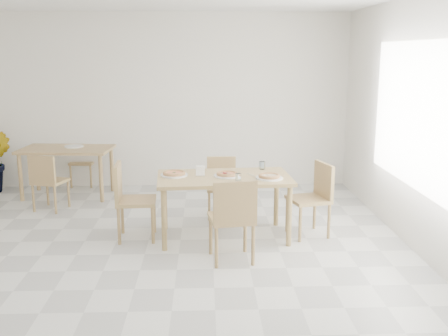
{
  "coord_description": "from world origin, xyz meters",
  "views": [
    {
      "loc": [
        0.67,
        -5.01,
        2.17
      ],
      "look_at": [
        0.89,
        0.96,
        0.85
      ],
      "focal_mm": 42.0,
      "sensor_mm": 36.0,
      "label": 1
    }
  ],
  "objects_px": {
    "napkin_holder": "(200,171)",
    "pizza_margherita": "(174,173)",
    "pizza_pepperoni": "(227,174)",
    "tumbler_a": "(262,165)",
    "chair_back_n": "(84,158)",
    "second_table": "(67,154)",
    "plate_empty": "(74,146)",
    "main_table": "(224,183)",
    "pizza_mushroom": "(269,176)",
    "chair_east": "(315,194)",
    "plate_margherita": "(174,175)",
    "chair_north": "(221,182)",
    "chair_south": "(233,215)",
    "chair_west": "(129,196)",
    "tumbler_b": "(238,177)",
    "plate_mushroom": "(269,178)",
    "plate_pepperoni": "(227,176)",
    "chair_back_s": "(47,178)"
  },
  "relations": [
    {
      "from": "chair_north",
      "to": "napkin_holder",
      "type": "bearing_deg",
      "value": -107.21
    },
    {
      "from": "pizza_margherita",
      "to": "chair_back_s",
      "type": "distance_m",
      "value": 2.15
    },
    {
      "from": "pizza_pepperoni",
      "to": "tumbler_b",
      "type": "relative_size",
      "value": 3.05
    },
    {
      "from": "main_table",
      "to": "chair_west",
      "type": "distance_m",
      "value": 1.13
    },
    {
      "from": "chair_east",
      "to": "plate_empty",
      "type": "xyz_separation_m",
      "value": [
        -3.33,
        1.98,
        0.25
      ]
    },
    {
      "from": "plate_margherita",
      "to": "tumbler_a",
      "type": "xyz_separation_m",
      "value": [
        1.08,
        0.31,
        0.04
      ]
    },
    {
      "from": "plate_pepperoni",
      "to": "pizza_margherita",
      "type": "xyz_separation_m",
      "value": [
        -0.62,
        0.06,
        0.02
      ]
    },
    {
      "from": "chair_north",
      "to": "chair_east",
      "type": "xyz_separation_m",
      "value": [
        1.09,
        -0.82,
        0.05
      ]
    },
    {
      "from": "main_table",
      "to": "chair_north",
      "type": "relative_size",
      "value": 2.03
    },
    {
      "from": "chair_south",
      "to": "plate_pepperoni",
      "type": "bearing_deg",
      "value": -95.84
    },
    {
      "from": "pizza_pepperoni",
      "to": "tumbler_a",
      "type": "xyz_separation_m",
      "value": [
        0.46,
        0.37,
        0.02
      ]
    },
    {
      "from": "chair_east",
      "to": "second_table",
      "type": "height_order",
      "value": "chair_east"
    },
    {
      "from": "chair_north",
      "to": "napkin_holder",
      "type": "height_order",
      "value": "napkin_holder"
    },
    {
      "from": "chair_south",
      "to": "pizza_pepperoni",
      "type": "bearing_deg",
      "value": -95.84
    },
    {
      "from": "chair_west",
      "to": "plate_mushroom",
      "type": "distance_m",
      "value": 1.66
    },
    {
      "from": "pizza_margherita",
      "to": "plate_empty",
      "type": "relative_size",
      "value": 1.02
    },
    {
      "from": "napkin_holder",
      "to": "second_table",
      "type": "bearing_deg",
      "value": 140.62
    },
    {
      "from": "second_table",
      "to": "plate_empty",
      "type": "xyz_separation_m",
      "value": [
        0.1,
        0.09,
        0.1
      ]
    },
    {
      "from": "second_table",
      "to": "plate_empty",
      "type": "relative_size",
      "value": 4.93
    },
    {
      "from": "chair_back_s",
      "to": "second_table",
      "type": "bearing_deg",
      "value": -78.92
    },
    {
      "from": "chair_south",
      "to": "chair_back_n",
      "type": "distance_m",
      "value": 4.14
    },
    {
      "from": "main_table",
      "to": "chair_back_n",
      "type": "bearing_deg",
      "value": 126.42
    },
    {
      "from": "plate_pepperoni",
      "to": "tumbler_a",
      "type": "bearing_deg",
      "value": 39.33
    },
    {
      "from": "pizza_margherita",
      "to": "chair_east",
      "type": "bearing_deg",
      "value": 0.05
    },
    {
      "from": "main_table",
      "to": "tumbler_b",
      "type": "xyz_separation_m",
      "value": [
        0.15,
        -0.24,
        0.12
      ]
    },
    {
      "from": "chair_south",
      "to": "plate_empty",
      "type": "bearing_deg",
      "value": -58.92
    },
    {
      "from": "plate_mushroom",
      "to": "plate_empty",
      "type": "bearing_deg",
      "value": 141.74
    },
    {
      "from": "chair_west",
      "to": "pizza_margherita",
      "type": "xyz_separation_m",
      "value": [
        0.53,
        0.06,
        0.25
      ]
    },
    {
      "from": "chair_north",
      "to": "pizza_mushroom",
      "type": "distance_m",
      "value": 1.18
    },
    {
      "from": "plate_empty",
      "to": "chair_west",
      "type": "bearing_deg",
      "value": -61.43
    },
    {
      "from": "tumbler_a",
      "to": "chair_back_n",
      "type": "height_order",
      "value": "tumbler_a"
    },
    {
      "from": "plate_pepperoni",
      "to": "plate_mushroom",
      "type": "bearing_deg",
      "value": -14.93
    },
    {
      "from": "second_table",
      "to": "chair_back_s",
      "type": "xyz_separation_m",
      "value": [
        -0.08,
        -0.8,
        -0.19
      ]
    },
    {
      "from": "napkin_holder",
      "to": "chair_back_n",
      "type": "distance_m",
      "value": 3.31
    },
    {
      "from": "plate_margherita",
      "to": "pizza_pepperoni",
      "type": "xyz_separation_m",
      "value": [
        0.62,
        -0.06,
        0.02
      ]
    },
    {
      "from": "pizza_margherita",
      "to": "tumbler_b",
      "type": "bearing_deg",
      "value": -21.12
    },
    {
      "from": "tumbler_b",
      "to": "napkin_holder",
      "type": "xyz_separation_m",
      "value": [
        -0.43,
        0.24,
        0.02
      ]
    },
    {
      "from": "napkin_holder",
      "to": "pizza_margherita",
      "type": "bearing_deg",
      "value": 175.33
    },
    {
      "from": "chair_west",
      "to": "plate_mushroom",
      "type": "height_order",
      "value": "chair_west"
    },
    {
      "from": "main_table",
      "to": "pizza_margherita",
      "type": "height_order",
      "value": "pizza_margherita"
    },
    {
      "from": "chair_west",
      "to": "plate_margherita",
      "type": "height_order",
      "value": "chair_west"
    },
    {
      "from": "chair_east",
      "to": "plate_empty",
      "type": "height_order",
      "value": "chair_east"
    },
    {
      "from": "second_table",
      "to": "plate_empty",
      "type": "height_order",
      "value": "plate_empty"
    },
    {
      "from": "main_table",
      "to": "pizza_mushroom",
      "type": "xyz_separation_m",
      "value": [
        0.52,
        -0.14,
        0.11
      ]
    },
    {
      "from": "pizza_margherita",
      "to": "chair_back_n",
      "type": "relative_size",
      "value": 0.38
    },
    {
      "from": "plate_margherita",
      "to": "pizza_margherita",
      "type": "height_order",
      "value": "pizza_margherita"
    },
    {
      "from": "plate_mushroom",
      "to": "tumbler_a",
      "type": "height_order",
      "value": "tumbler_a"
    },
    {
      "from": "plate_pepperoni",
      "to": "second_table",
      "type": "relative_size",
      "value": 0.22
    },
    {
      "from": "chair_north",
      "to": "plate_empty",
      "type": "distance_m",
      "value": 2.53
    },
    {
      "from": "pizza_pepperoni",
      "to": "pizza_mushroom",
      "type": "bearing_deg",
      "value": -14.93
    }
  ]
}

